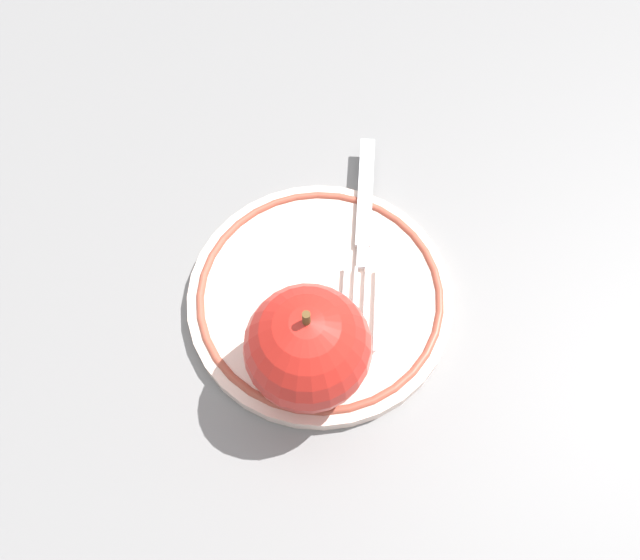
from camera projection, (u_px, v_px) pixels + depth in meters
ground_plane at (335, 303)px, 0.48m from camera, size 2.00×2.00×0.00m
plate at (320, 297)px, 0.47m from camera, size 0.20×0.20×0.02m
apple_red_whole at (308, 348)px, 0.40m from camera, size 0.08×0.08×0.09m
fork at (363, 230)px, 0.49m from camera, size 0.04×0.19×0.00m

